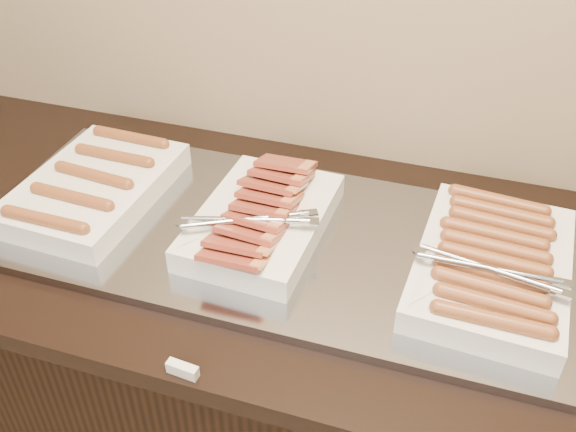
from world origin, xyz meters
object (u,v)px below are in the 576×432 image
object	(u,v)px
counter	(279,383)
dish_left	(94,186)
warming_tray	(278,238)
dish_right	(492,265)
dish_center	(261,218)

from	to	relation	value
counter	dish_left	world-z (taller)	dish_left
counter	dish_left	size ratio (longest dim) A/B	5.22
warming_tray	dish_right	size ratio (longest dim) A/B	2.93
counter	dish_left	distance (m)	0.64
dish_center	counter	bearing A→B (deg)	10.20
warming_tray	dish_right	bearing A→B (deg)	-0.46
dish_right	dish_left	bearing A→B (deg)	-176.76
counter	warming_tray	world-z (taller)	warming_tray
warming_tray	dish_center	distance (m)	0.06
counter	warming_tray	size ratio (longest dim) A/B	1.72
counter	dish_center	bearing A→B (deg)	-172.28
dish_left	dish_right	distance (m)	0.82
dish_left	dish_right	bearing A→B (deg)	2.27
counter	dish_right	world-z (taller)	dish_right
warming_tray	dish_right	xyz separation A→B (m)	(0.41, -0.00, 0.04)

